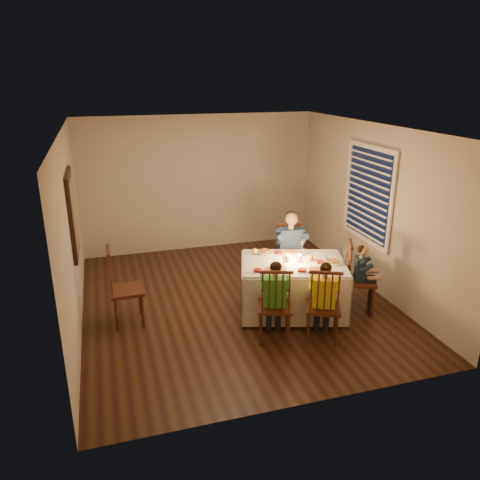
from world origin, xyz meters
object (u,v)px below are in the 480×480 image
object	(u,v)px
adult	(289,288)
child_green	(274,338)
child_yellow	(321,339)
chair_extra	(130,322)
chair_near_left	(274,338)
serving_bowl	(265,253)
chair_near_right	(321,339)
chair_end	(358,310)
dining_table	(293,276)
chair_adult	(289,288)
child_teal	(358,310)

from	to	relation	value
adult	child_green	size ratio (longest dim) A/B	1.17
adult	child_yellow	distance (m)	1.59
chair_extra	child_yellow	world-z (taller)	chair_extra
chair_near_left	adult	bearing A→B (deg)	-101.49
chair_extra	serving_bowl	xyz separation A→B (m)	(2.03, 0.06, 0.80)
child_green	chair_near_right	bearing A→B (deg)	179.54
chair_end	serving_bowl	world-z (taller)	serving_bowl
dining_table	serving_bowl	size ratio (longest dim) A/B	8.99
chair_adult	chair_extra	size ratio (longest dim) A/B	0.94
chair_near_right	chair_end	size ratio (longest dim) A/B	1.00
child_teal	child_green	bearing A→B (deg)	128.99
adult	child_yellow	xyz separation A→B (m)	(-0.20, -1.58, 0.00)
dining_table	adult	xyz separation A→B (m)	(0.26, 0.73, -0.55)
chair_end	chair_near_left	bearing A→B (deg)	128.99
chair_adult	chair_near_left	bearing A→B (deg)	-108.91
chair_extra	adult	xyz separation A→B (m)	(2.57, 0.40, 0.00)
child_green	child_teal	distance (m)	1.53
chair_end	chair_extra	distance (m)	3.32
chair_adult	child_green	size ratio (longest dim) A/B	0.95
child_yellow	child_teal	size ratio (longest dim) A/B	1.09
child_green	serving_bowl	distance (m)	1.33
child_green	serving_bowl	size ratio (longest dim) A/B	5.74
child_green	adult	bearing A→B (deg)	-101.49
dining_table	adult	world-z (taller)	dining_table
dining_table	child_green	xyz separation A→B (m)	(-0.52, -0.65, -0.55)
chair_near_right	child_green	world-z (taller)	child_green
dining_table	child_yellow	xyz separation A→B (m)	(0.06, -0.84, -0.55)
child_teal	chair_adult	bearing A→B (deg)	59.22
chair_adult	chair_extra	distance (m)	2.60
dining_table	chair_adult	xyz separation A→B (m)	(0.26, 0.73, -0.55)
chair_adult	chair_near_right	size ratio (longest dim) A/B	1.00
chair_extra	child_green	distance (m)	2.04
chair_end	child_teal	xyz separation A→B (m)	(0.00, 0.00, 0.00)
dining_table	serving_bowl	xyz separation A→B (m)	(-0.29, 0.40, 0.25)
serving_bowl	chair_end	bearing A→B (deg)	-28.09
chair_near_left	chair_end	xyz separation A→B (m)	(1.48, 0.38, 0.00)
dining_table	chair_extra	bearing A→B (deg)	-171.36
chair_end	adult	bearing A→B (deg)	59.22
chair_near_right	adult	distance (m)	1.59
chair_near_right	chair_extra	distance (m)	2.65
child_yellow	serving_bowl	bearing A→B (deg)	-49.12
adult	child_yellow	bearing A→B (deg)	-86.40
chair_adult	serving_bowl	distance (m)	1.02
chair_extra	serving_bowl	bearing A→B (deg)	-88.17
chair_end	adult	size ratio (longest dim) A/B	0.82
serving_bowl	child_yellow	bearing A→B (deg)	-74.33
child_green	child_yellow	size ratio (longest dim) A/B	1.00
chair_adult	chair_extra	bearing A→B (deg)	-160.52
chair_near_right	child_yellow	xyz separation A→B (m)	(0.00, 0.00, 0.00)
chair_near_right	chair_extra	bearing A→B (deg)	-1.24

